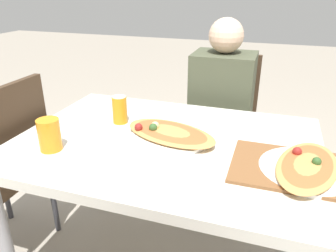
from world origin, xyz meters
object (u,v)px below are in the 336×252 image
drink_glass (49,135)px  person_seated (221,103)px  pizza_main (170,134)px  soda_can (120,110)px  pizza_second (307,167)px  dining_table (166,155)px  chair_side_left (5,163)px  chair_far_seated (223,121)px

drink_glass → person_seated: bearing=59.7°
person_seated → pizza_main: size_ratio=2.55×
soda_can → pizza_second: size_ratio=0.30×
dining_table → person_seated: person_seated is taller
chair_side_left → soda_can: chair_side_left is taller
chair_far_seated → drink_glass: 1.14m
dining_table → soda_can: 0.31m
person_seated → pizza_main: (-0.11, -0.62, 0.07)m
pizza_main → drink_glass: (-0.40, -0.24, 0.04)m
dining_table → chair_side_left: size_ratio=1.31×
dining_table → pizza_second: pizza_second is taller
soda_can → dining_table: bearing=-22.6°
drink_glass → chair_side_left: bearing=161.3°
chair_far_seated → person_seated: size_ratio=0.80×
soda_can → pizza_second: (0.78, -0.19, -0.04)m
chair_far_seated → chair_side_left: bearing=43.1°
chair_side_left → pizza_main: 0.84m
pizza_main → pizza_second: 0.53m
pizza_main → soda_can: size_ratio=3.61×
chair_far_seated → pizza_second: size_ratio=2.24×
dining_table → person_seated: 0.66m
drink_glass → dining_table: bearing=28.8°
soda_can → chair_far_seated: bearing=60.7°
chair_side_left → soda_can: bearing=-70.8°
chair_side_left → person_seated: bearing=-51.2°
dining_table → chair_far_seated: bearing=81.6°
pizza_main → pizza_second: pizza_main is taller
dining_table → chair_far_seated: 0.79m
chair_far_seated → pizza_second: chair_far_seated is taller
dining_table → soda_can: size_ratio=9.68×
dining_table → pizza_main: pizza_main is taller
chair_side_left → soda_can: size_ratio=7.38×
person_seated → chair_side_left: bearing=38.8°
chair_far_seated → drink_glass: chair_far_seated is taller
dining_table → chair_side_left: chair_side_left is taller
pizza_main → drink_glass: 0.47m
chair_far_seated → person_seated: (0.00, -0.12, 0.16)m
dining_table → pizza_main: 0.09m
chair_side_left → person_seated: (0.91, 0.73, 0.16)m
dining_table → person_seated: (0.11, 0.65, 0.02)m
dining_table → drink_glass: (-0.39, -0.22, 0.13)m
dining_table → chair_far_seated: (0.11, 0.77, -0.14)m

